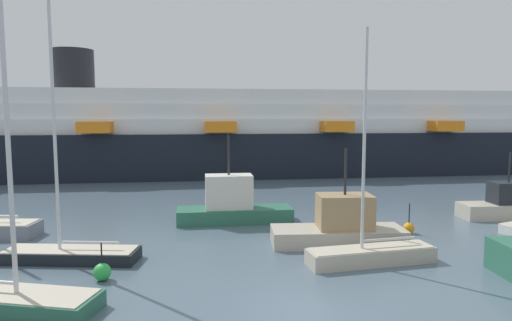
# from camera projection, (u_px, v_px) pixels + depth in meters

# --- Properties ---
(ground_plane) EXTENTS (600.00, 600.00, 0.00)m
(ground_plane) POSITION_uv_depth(u_px,v_px,m) (303.00, 313.00, 14.66)
(ground_plane) COLOR slate
(sailboat_0) EXTENTS (5.84, 2.15, 10.09)m
(sailboat_0) POSITION_uv_depth(u_px,v_px,m) (371.00, 252.00, 19.45)
(sailboat_0) COLOR #BCB29E
(sailboat_0) RESTS_ON ground_plane
(sailboat_2) EXTENTS (6.77, 3.43, 11.95)m
(sailboat_2) POSITION_uv_depth(u_px,v_px,m) (3.00, 293.00, 14.90)
(sailboat_2) COLOR #2D6B51
(sailboat_2) RESTS_ON ground_plane
(sailboat_3) EXTENTS (6.13, 2.43, 11.33)m
(sailboat_3) POSITION_uv_depth(u_px,v_px,m) (70.00, 250.00, 19.77)
(sailboat_3) COLOR black
(sailboat_3) RESTS_ON ground_plane
(fishing_boat_0) EXTENTS (5.39, 1.92, 4.15)m
(fishing_boat_0) POSITION_uv_depth(u_px,v_px,m) (504.00, 205.00, 28.06)
(fishing_boat_0) COLOR #BCB29E
(fishing_boat_0) RESTS_ON ground_plane
(fishing_boat_2) EXTENTS (6.71, 2.55, 4.84)m
(fishing_boat_2) POSITION_uv_depth(u_px,v_px,m) (340.00, 226.00, 22.35)
(fishing_boat_2) COLOR #BCB29E
(fishing_boat_2) RESTS_ON ground_plane
(fishing_boat_3) EXTENTS (6.99, 2.33, 5.31)m
(fishing_boat_3) POSITION_uv_depth(u_px,v_px,m) (232.00, 205.00, 26.93)
(fishing_boat_3) COLOR #2D6B51
(fishing_boat_3) RESTS_ON ground_plane
(channel_buoy_0) EXTENTS (0.69, 0.69, 1.51)m
(channel_buoy_0) POSITION_uv_depth(u_px,v_px,m) (102.00, 272.00, 17.45)
(channel_buoy_0) COLOR green
(channel_buoy_0) RESTS_ON ground_plane
(channel_buoy_1) EXTENTS (0.61, 0.61, 1.67)m
(channel_buoy_1) POSITION_uv_depth(u_px,v_px,m) (409.00, 228.00, 24.41)
(channel_buoy_1) COLOR orange
(channel_buoy_1) RESTS_ON ground_plane
(cruise_ship) EXTENTS (83.72, 15.65, 13.25)m
(cruise_ship) POSITION_uv_depth(u_px,v_px,m) (216.00, 136.00, 49.26)
(cruise_ship) COLOR black
(cruise_ship) RESTS_ON ground_plane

